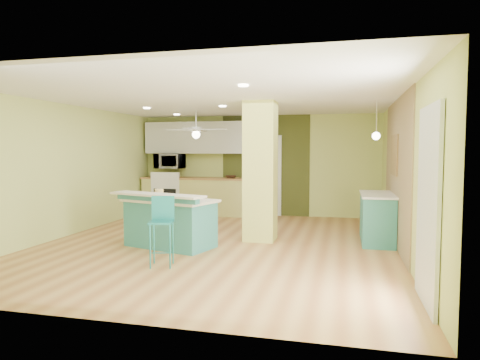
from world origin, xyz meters
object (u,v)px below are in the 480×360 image
at_px(peninsula, 170,221).
at_px(fruit_bowl, 231,177).
at_px(bar_stool, 162,219).
at_px(side_counter, 377,218).
at_px(canister, 159,194).

distance_m(peninsula, fruit_bowl, 3.56).
relative_size(bar_stool, fruit_bowl, 3.43).
distance_m(peninsula, bar_stool, 1.18).
bearing_deg(bar_stool, peninsula, 93.88).
distance_m(peninsula, side_counter, 3.65).
distance_m(bar_stool, fruit_bowl, 4.64).
relative_size(peninsula, side_counter, 1.36).
height_order(side_counter, canister, canister).
height_order(bar_stool, side_counter, bar_stool).
bearing_deg(canister, peninsula, -23.06).
bearing_deg(fruit_bowl, canister, -96.13).
xyz_separation_m(bar_stool, canister, (-0.59, 1.20, 0.23)).
height_order(peninsula, side_counter, peninsula).
height_order(peninsula, canister, canister).
bearing_deg(peninsula, canister, 173.47).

